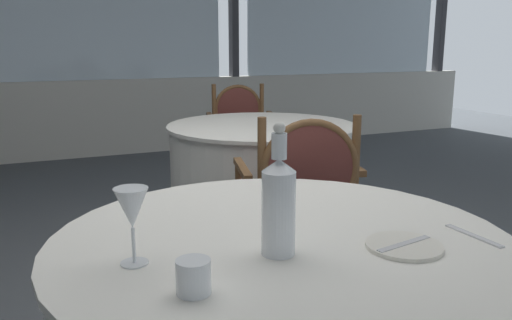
{
  "coord_description": "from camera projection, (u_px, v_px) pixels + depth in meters",
  "views": [
    {
      "loc": [
        -0.76,
        -2.03,
        1.24
      ],
      "look_at": [
        -0.12,
        -0.56,
        0.89
      ],
      "focal_mm": 36.74,
      "sensor_mm": 36.0,
      "label": 1
    }
  ],
  "objects": [
    {
      "name": "butter_knife",
      "position": [
        404.0,
        244.0,
        1.29
      ],
      "size": [
        0.18,
        0.05,
        0.0
      ],
      "primitive_type": "cube",
      "rotation": [
        0.0,
        0.0,
        0.18
      ],
      "color": "silver",
      "rests_on": "foreground_table"
    },
    {
      "name": "water_bottle",
      "position": [
        279.0,
        203.0,
        1.23
      ],
      "size": [
        0.08,
        0.08,
        0.32
      ],
      "color": "white",
      "rests_on": "foreground_table"
    },
    {
      "name": "dining_chair_1_0",
      "position": [
        240.0,
        131.0,
        4.28
      ],
      "size": [
        0.61,
        0.56,
        0.92
      ],
      "rotation": [
        0.0,
        0.0,
        4.46
      ],
      "color": "brown",
      "rests_on": "ground_plane"
    },
    {
      "name": "dining_chair_1_1",
      "position": [
        302.0,
        200.0,
        2.32
      ],
      "size": [
        0.61,
        0.56,
        0.96
      ],
      "rotation": [
        0.0,
        0.0,
        7.61
      ],
      "color": "brown",
      "rests_on": "ground_plane"
    },
    {
      "name": "background_table_1",
      "position": [
        262.0,
        183.0,
        3.34
      ],
      "size": [
        1.18,
        1.18,
        0.75
      ],
      "color": "silver",
      "rests_on": "ground_plane"
    },
    {
      "name": "wine_glass",
      "position": [
        132.0,
        210.0,
        1.17
      ],
      "size": [
        0.08,
        0.08,
        0.18
      ],
      "color": "white",
      "rests_on": "foreground_table"
    },
    {
      "name": "water_tumbler",
      "position": [
        193.0,
        277.0,
        1.05
      ],
      "size": [
        0.07,
        0.07,
        0.07
      ],
      "primitive_type": "cylinder",
      "color": "white",
      "rests_on": "foreground_table"
    },
    {
      "name": "side_plate",
      "position": [
        404.0,
        246.0,
        1.29
      ],
      "size": [
        0.19,
        0.19,
        0.01
      ],
      "primitive_type": "cylinder",
      "color": "silver",
      "rests_on": "foreground_table"
    },
    {
      "name": "window_wall_far",
      "position": [
        98.0,
        57.0,
        5.74
      ],
      "size": [
        10.16,
        0.14,
        2.74
      ],
      "color": "beige",
      "rests_on": "ground_plane"
    },
    {
      "name": "dinner_fork",
      "position": [
        474.0,
        236.0,
        1.37
      ],
      "size": [
        0.02,
        0.18,
        0.0
      ],
      "primitive_type": "cube",
      "rotation": [
        0.0,
        0.0,
        1.6
      ],
      "color": "silver",
      "rests_on": "foreground_table"
    }
  ]
}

